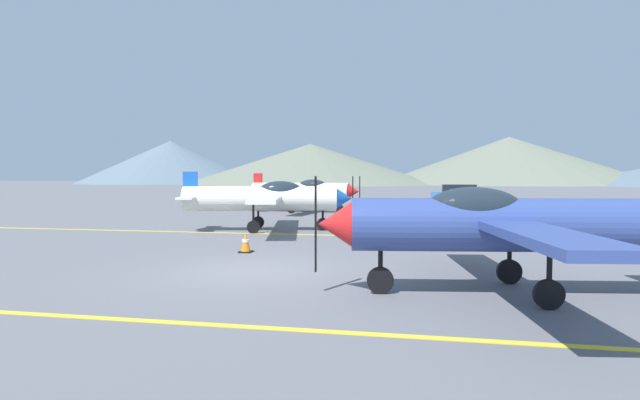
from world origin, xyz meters
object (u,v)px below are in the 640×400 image
at_px(airplane_near, 503,223).
at_px(car_sedan, 460,195).
at_px(airplane_mid, 267,198).
at_px(airplane_far, 304,190).
at_px(traffic_cone_front, 246,243).

bearing_deg(airplane_near, car_sedan, 86.75).
relative_size(airplane_near, car_sedan, 1.86).
relative_size(airplane_mid, airplane_far, 1.00).
xyz_separation_m(airplane_near, car_sedan, (1.60, 28.28, -0.51)).
relative_size(airplane_mid, car_sedan, 1.86).
height_order(airplane_far, traffic_cone_front, airplane_far).
xyz_separation_m(airplane_far, traffic_cone_front, (1.88, -16.11, -1.07)).
distance_m(airplane_near, airplane_mid, 12.38).
distance_m(airplane_near, car_sedan, 28.33).
height_order(airplane_mid, car_sedan, airplane_mid).
height_order(airplane_near, traffic_cone_front, airplane_near).
xyz_separation_m(airplane_mid, car_sedan, (9.18, 18.48, -0.51)).
bearing_deg(car_sedan, traffic_cone_front, -108.50).
bearing_deg(car_sedan, airplane_far, -141.02).
bearing_deg(airplane_near, airplane_far, 112.50).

